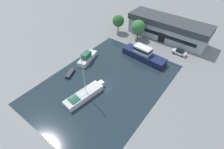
{
  "coord_description": "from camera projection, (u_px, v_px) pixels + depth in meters",
  "views": [
    {
      "loc": [
        20.94,
        -24.65,
        31.74
      ],
      "look_at": [
        0.0,
        2.85,
        1.0
      ],
      "focal_mm": 28.0,
      "sensor_mm": 36.0,
      "label": 1
    }
  ],
  "objects": [
    {
      "name": "small_dinghy",
      "position": [
        70.0,
        73.0,
        47.59
      ],
      "size": [
        2.66,
        4.1,
        0.73
      ],
      "rotation": [
        0.0,
        0.0,
        0.39
      ],
      "color": "#19234C",
      "rests_on": "water_canal"
    },
    {
      "name": "sailboat_moored",
      "position": [
        84.0,
        95.0,
        41.2
      ],
      "size": [
        4.17,
        11.25,
        12.64
      ],
      "rotation": [
        0.0,
        0.0,
        -0.13
      ],
      "color": "silver",
      "rests_on": "water_canal"
    },
    {
      "name": "quay_tree_near_building",
      "position": [
        138.0,
        27.0,
        59.61
      ],
      "size": [
        4.77,
        4.77,
        6.66
      ],
      "color": "brown",
      "rests_on": "ground"
    },
    {
      "name": "warehouse_building",
      "position": [
        168.0,
        28.0,
        60.52
      ],
      "size": [
        27.92,
        8.76,
        6.86
      ],
      "rotation": [
        0.0,
        0.0,
        -0.01
      ],
      "color": "#99A8B2",
      "rests_on": "ground"
    },
    {
      "name": "parked_car",
      "position": [
        179.0,
        52.0,
        54.36
      ],
      "size": [
        4.43,
        1.87,
        1.71
      ],
      "rotation": [
        0.0,
        0.0,
        1.54
      ],
      "color": "silver",
      "rests_on": "ground"
    },
    {
      "name": "motor_cruiser",
      "position": [
        144.0,
        54.0,
        52.41
      ],
      "size": [
        14.1,
        4.82,
        3.89
      ],
      "rotation": [
        0.0,
        0.0,
        1.5
      ],
      "color": "#19234C",
      "rests_on": "water_canal"
    },
    {
      "name": "ground_plane",
      "position": [
        105.0,
        83.0,
        45.22
      ],
      "size": [
        440.0,
        440.0,
        0.0
      ],
      "primitive_type": "plane",
      "color": "gray"
    },
    {
      "name": "water_canal",
      "position": [
        105.0,
        83.0,
        45.22
      ],
      "size": [
        26.88,
        37.94,
        0.01
      ],
      "primitive_type": "cube",
      "color": "#1E2D38",
      "rests_on": "ground"
    },
    {
      "name": "cabin_boat",
      "position": [
        87.0,
        58.0,
        51.82
      ],
      "size": [
        4.17,
        8.04,
        2.9
      ],
      "rotation": [
        0.0,
        0.0,
        0.23
      ],
      "color": "silver",
      "rests_on": "water_canal"
    },
    {
      "name": "quay_tree_by_water",
      "position": [
        118.0,
        21.0,
        63.04
      ],
      "size": [
        4.22,
        4.22,
        6.44
      ],
      "color": "brown",
      "rests_on": "ground"
    }
  ]
}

